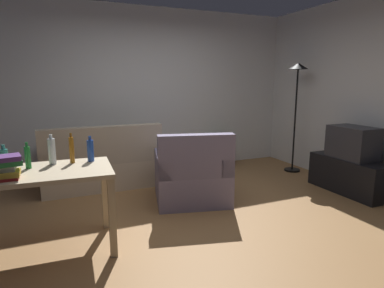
{
  "coord_description": "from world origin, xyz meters",
  "views": [
    {
      "loc": [
        -1.49,
        -3.2,
        1.54
      ],
      "look_at": [
        0.1,
        0.5,
        0.75
      ],
      "focal_mm": 30.69,
      "sensor_mm": 36.0,
      "label": 1
    }
  ],
  "objects_px": {
    "torchiere_lamp": "(297,88)",
    "potted_plant": "(222,148)",
    "tv_stand": "(350,175)",
    "bottle_clear": "(52,151)",
    "bottle_amber": "(72,150)",
    "bottle_blue": "(90,150)",
    "armchair": "(192,177)",
    "book_stack": "(4,167)",
    "tv": "(353,143)",
    "desk": "(41,183)",
    "bottle_tall": "(4,159)",
    "bottle_green": "(28,157)",
    "couch": "(102,166)"
  },
  "relations": [
    {
      "from": "torchiere_lamp",
      "to": "potted_plant",
      "type": "bearing_deg",
      "value": 141.43
    },
    {
      "from": "tv_stand",
      "to": "bottle_clear",
      "type": "xyz_separation_m",
      "value": [
        -3.76,
        0.1,
        0.65
      ]
    },
    {
      "from": "bottle_clear",
      "to": "bottle_amber",
      "type": "height_order",
      "value": "bottle_amber"
    },
    {
      "from": "torchiere_lamp",
      "to": "bottle_blue",
      "type": "relative_size",
      "value": 7.3
    },
    {
      "from": "potted_plant",
      "to": "armchair",
      "type": "xyz_separation_m",
      "value": [
        -1.2,
        -1.41,
        -0.01
      ]
    },
    {
      "from": "armchair",
      "to": "book_stack",
      "type": "height_order",
      "value": "book_stack"
    },
    {
      "from": "torchiere_lamp",
      "to": "potted_plant",
      "type": "relative_size",
      "value": 3.18
    },
    {
      "from": "tv",
      "to": "desk",
      "type": "bearing_deg",
      "value": 91.44
    },
    {
      "from": "armchair",
      "to": "bottle_clear",
      "type": "relative_size",
      "value": 3.79
    },
    {
      "from": "potted_plant",
      "to": "book_stack",
      "type": "bearing_deg",
      "value": -145.14
    },
    {
      "from": "bottle_amber",
      "to": "tv",
      "type": "bearing_deg",
      "value": -1.27
    },
    {
      "from": "bottle_tall",
      "to": "bottle_clear",
      "type": "xyz_separation_m",
      "value": [
        0.38,
        0.07,
        0.03
      ]
    },
    {
      "from": "desk",
      "to": "armchair",
      "type": "height_order",
      "value": "armchair"
    },
    {
      "from": "book_stack",
      "to": "bottle_amber",
      "type": "bearing_deg",
      "value": 32.94
    },
    {
      "from": "armchair",
      "to": "bottle_tall",
      "type": "relative_size",
      "value": 4.7
    },
    {
      "from": "bottle_amber",
      "to": "bottle_blue",
      "type": "distance_m",
      "value": 0.17
    },
    {
      "from": "desk",
      "to": "bottle_green",
      "type": "distance_m",
      "value": 0.26
    },
    {
      "from": "bottle_amber",
      "to": "book_stack",
      "type": "xyz_separation_m",
      "value": [
        -0.53,
        -0.34,
        -0.03
      ]
    },
    {
      "from": "bottle_clear",
      "to": "bottle_blue",
      "type": "bearing_deg",
      "value": -3.13
    },
    {
      "from": "couch",
      "to": "bottle_tall",
      "type": "bearing_deg",
      "value": 57.42
    },
    {
      "from": "torchiere_lamp",
      "to": "bottle_tall",
      "type": "relative_size",
      "value": 7.92
    },
    {
      "from": "desk",
      "to": "torchiere_lamp",
      "type": "bearing_deg",
      "value": 20.98
    },
    {
      "from": "bottle_green",
      "to": "bottle_blue",
      "type": "bearing_deg",
      "value": 5.8
    },
    {
      "from": "tv",
      "to": "bottle_green",
      "type": "relative_size",
      "value": 2.52
    },
    {
      "from": "bottle_clear",
      "to": "bottle_blue",
      "type": "height_order",
      "value": "bottle_clear"
    },
    {
      "from": "bottle_green",
      "to": "bottle_amber",
      "type": "height_order",
      "value": "bottle_amber"
    },
    {
      "from": "desk",
      "to": "armchair",
      "type": "bearing_deg",
      "value": 22.68
    },
    {
      "from": "torchiere_lamp",
      "to": "armchair",
      "type": "distance_m",
      "value": 2.5
    },
    {
      "from": "tv_stand",
      "to": "armchair",
      "type": "bearing_deg",
      "value": 76.32
    },
    {
      "from": "tv",
      "to": "bottle_clear",
      "type": "xyz_separation_m",
      "value": [
        -3.76,
        0.1,
        0.19
      ]
    },
    {
      "from": "desk",
      "to": "bottle_blue",
      "type": "bearing_deg",
      "value": 24.11
    },
    {
      "from": "bottle_blue",
      "to": "book_stack",
      "type": "height_order",
      "value": "bottle_blue"
    },
    {
      "from": "armchair",
      "to": "bottle_tall",
      "type": "height_order",
      "value": "bottle_tall"
    },
    {
      "from": "bottle_green",
      "to": "bottle_blue",
      "type": "height_order",
      "value": "bottle_blue"
    },
    {
      "from": "potted_plant",
      "to": "armchair",
      "type": "height_order",
      "value": "armchair"
    },
    {
      "from": "bottle_tall",
      "to": "book_stack",
      "type": "height_order",
      "value": "bottle_tall"
    },
    {
      "from": "bottle_amber",
      "to": "bottle_blue",
      "type": "xyz_separation_m",
      "value": [
        0.17,
        -0.0,
        -0.02
      ]
    },
    {
      "from": "couch",
      "to": "armchair",
      "type": "height_order",
      "value": "same"
    },
    {
      "from": "torchiere_lamp",
      "to": "bottle_green",
      "type": "relative_size",
      "value": 7.59
    },
    {
      "from": "desk",
      "to": "bottle_clear",
      "type": "relative_size",
      "value": 4.35
    },
    {
      "from": "tv_stand",
      "to": "bottle_amber",
      "type": "height_order",
      "value": "bottle_amber"
    },
    {
      "from": "potted_plant",
      "to": "armchair",
      "type": "distance_m",
      "value": 1.85
    },
    {
      "from": "book_stack",
      "to": "bottle_green",
      "type": "bearing_deg",
      "value": 61.47
    },
    {
      "from": "couch",
      "to": "tv_stand",
      "type": "bearing_deg",
      "value": 152.49
    },
    {
      "from": "potted_plant",
      "to": "book_stack",
      "type": "xyz_separation_m",
      "value": [
        -3.16,
        -2.2,
        0.53
      ]
    },
    {
      "from": "bottle_blue",
      "to": "armchair",
      "type": "bearing_deg",
      "value": 19.42
    },
    {
      "from": "bottle_green",
      "to": "bottle_amber",
      "type": "xyz_separation_m",
      "value": [
        0.37,
        0.06,
        0.02
      ]
    },
    {
      "from": "bottle_tall",
      "to": "bottle_green",
      "type": "relative_size",
      "value": 0.96
    },
    {
      "from": "couch",
      "to": "torchiere_lamp",
      "type": "bearing_deg",
      "value": 171.79
    },
    {
      "from": "torchiere_lamp",
      "to": "book_stack",
      "type": "relative_size",
      "value": 6.5
    }
  ]
}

